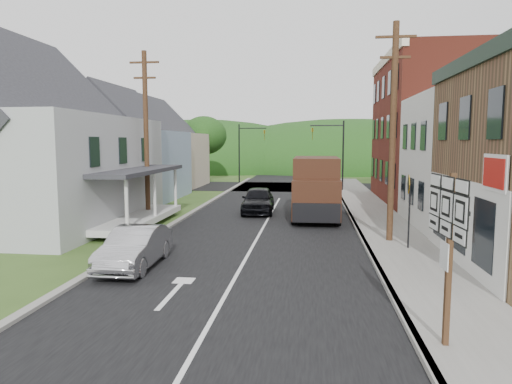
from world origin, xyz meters
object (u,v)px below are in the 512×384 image
(silver_sedan, at_px, (135,248))
(route_sign_cluster, at_px, (448,235))
(warning_sign, at_px, (409,201))
(delivery_van, at_px, (316,188))
(dark_sedan, at_px, (258,200))

(silver_sedan, distance_m, route_sign_cluster, 10.16)
(route_sign_cluster, bearing_deg, silver_sedan, 144.72)
(silver_sedan, xyz_separation_m, warning_sign, (9.60, 3.44, 1.30))
(delivery_van, bearing_deg, dark_sedan, 154.76)
(route_sign_cluster, relative_size, warning_sign, 1.21)
(dark_sedan, height_order, route_sign_cluster, route_sign_cluster)
(dark_sedan, xyz_separation_m, warning_sign, (6.84, -8.89, 1.21))
(silver_sedan, relative_size, delivery_van, 0.68)
(warning_sign, bearing_deg, silver_sedan, -153.95)
(dark_sedan, bearing_deg, route_sign_cluster, -74.52)
(delivery_van, bearing_deg, silver_sedan, -119.71)
(dark_sedan, relative_size, route_sign_cluster, 1.29)
(route_sign_cluster, distance_m, warning_sign, 8.73)
(dark_sedan, distance_m, delivery_van, 3.87)
(delivery_van, bearing_deg, route_sign_cluster, -81.32)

